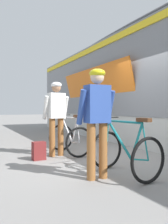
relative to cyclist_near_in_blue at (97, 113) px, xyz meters
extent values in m
plane|color=gray|center=(1.17, 1.31, -1.05)|extent=(80.00, 80.00, 0.00)
cube|color=orange|center=(2.40, 4.33, 0.75)|extent=(0.44, 4.67, 1.66)
cube|color=yellow|center=(2.40, 1.66, 2.37)|extent=(0.04, 16.84, 0.20)
cylinder|color=#935B2D|center=(-0.11, 0.00, -0.60)|extent=(0.14, 0.14, 0.90)
cylinder|color=#935B2D|center=(0.11, -0.01, -0.60)|extent=(0.14, 0.14, 0.90)
cube|color=#2D4C9E|center=(0.00, 0.00, 0.15)|extent=(0.38, 0.25, 0.60)
cylinder|color=#2D4C9E|center=(-0.26, 0.04, 0.10)|extent=(0.09, 0.26, 0.56)
cylinder|color=#2D4C9E|center=(0.26, 0.03, 0.10)|extent=(0.09, 0.26, 0.56)
sphere|color=beige|center=(0.00, 0.00, 0.58)|extent=(0.22, 0.22, 0.22)
ellipsoid|color=yellow|center=(0.00, 0.00, 0.64)|extent=(0.26, 0.28, 0.14)
cylinder|color=#935B2D|center=(-0.08, 1.96, -0.60)|extent=(0.14, 0.14, 0.90)
cylinder|color=#935B2D|center=(0.14, 1.98, -0.60)|extent=(0.14, 0.14, 0.90)
cube|color=white|center=(0.03, 1.97, 0.15)|extent=(0.40, 0.27, 0.60)
cylinder|color=white|center=(-0.24, 1.99, 0.10)|extent=(0.11, 0.26, 0.56)
cylinder|color=white|center=(0.28, 2.03, 0.10)|extent=(0.11, 0.26, 0.56)
sphere|color=#9E7051|center=(0.03, 1.97, 0.58)|extent=(0.22, 0.22, 0.22)
ellipsoid|color=white|center=(0.03, 1.97, 0.64)|extent=(0.27, 0.29, 0.14)
torus|color=black|center=(0.47, 0.46, -0.70)|extent=(0.71, 0.11, 0.71)
torus|color=black|center=(0.56, -0.56, -0.70)|extent=(0.71, 0.11, 0.71)
cylinder|color=#197A7F|center=(0.50, 0.10, -0.45)|extent=(0.10, 0.65, 0.63)
cylinder|color=#197A7F|center=(0.51, -0.01, -0.15)|extent=(0.11, 0.85, 0.04)
cylinder|color=#197A7F|center=(0.54, -0.32, -0.45)|extent=(0.06, 0.28, 0.62)
cylinder|color=#197A7F|center=(0.55, -0.38, -0.73)|extent=(0.06, 0.36, 0.08)
cylinder|color=#197A7F|center=(0.56, -0.50, -0.42)|extent=(0.04, 0.15, 0.56)
cylinder|color=#197A7F|center=(0.47, 0.43, -0.42)|extent=(0.04, 0.08, 0.55)
cylinder|color=black|center=(0.48, 0.41, -0.09)|extent=(0.48, 0.07, 0.02)
cube|color=#4C2D19|center=(0.55, -0.47, -0.10)|extent=(0.12, 0.25, 0.06)
torus|color=black|center=(0.38, 2.57, -0.70)|extent=(0.71, 0.09, 0.71)
torus|color=black|center=(0.43, 1.55, -0.70)|extent=(0.71, 0.09, 0.71)
cylinder|color=silver|center=(0.40, 2.22, -0.45)|extent=(0.08, 0.65, 0.63)
cylinder|color=silver|center=(0.40, 2.10, -0.15)|extent=(0.08, 0.85, 0.04)
cylinder|color=silver|center=(0.42, 1.79, -0.45)|extent=(0.05, 0.28, 0.62)
cylinder|color=silver|center=(0.42, 1.73, -0.73)|extent=(0.05, 0.36, 0.08)
cylinder|color=silver|center=(0.43, 1.61, -0.42)|extent=(0.03, 0.14, 0.56)
cylinder|color=silver|center=(0.38, 2.55, -0.42)|extent=(0.04, 0.08, 0.55)
cylinder|color=black|center=(0.38, 2.52, -0.09)|extent=(0.48, 0.05, 0.02)
cube|color=#4C2D19|center=(0.43, 1.64, -0.10)|extent=(0.11, 0.24, 0.06)
cube|color=maroon|center=(-0.47, 1.75, -0.85)|extent=(0.29, 0.20, 0.40)
cylinder|color=red|center=(0.66, 1.37, -0.94)|extent=(0.07, 0.07, 0.23)
camera|label=1|loc=(-1.82, -3.14, 0.07)|focal=36.37mm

